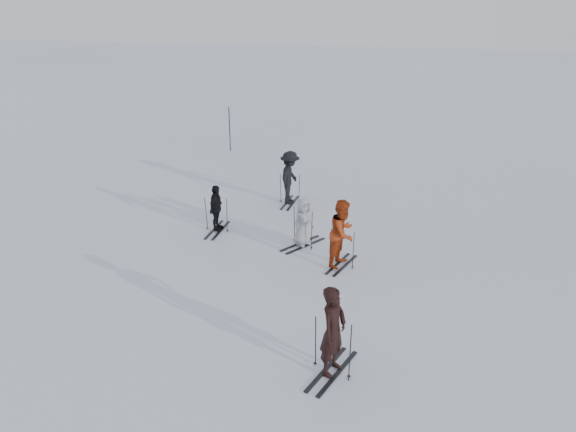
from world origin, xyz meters
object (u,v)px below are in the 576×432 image
(skier_grey, at_px, (303,223))
(skier_uphill_far, at_px, (290,178))
(skier_near_dark, at_px, (333,332))
(piste_marker, at_px, (230,129))
(skier_red, at_px, (343,234))
(skier_uphill_left, at_px, (216,209))

(skier_grey, height_order, skier_uphill_far, skier_uphill_far)
(skier_near_dark, height_order, piste_marker, piste_marker)
(skier_uphill_far, bearing_deg, skier_near_dark, -159.10)
(skier_uphill_far, xyz_separation_m, piste_marker, (-4.18, 6.36, 0.08))
(skier_red, bearing_deg, skier_grey, 70.05)
(skier_near_dark, height_order, skier_uphill_left, skier_near_dark)
(skier_near_dark, relative_size, skier_uphill_left, 1.29)
(skier_near_dark, bearing_deg, skier_uphill_left, 55.87)
(skier_red, height_order, skier_uphill_left, skier_red)
(skier_red, height_order, piste_marker, piste_marker)
(piste_marker, bearing_deg, skier_red, -58.92)
(skier_grey, bearing_deg, skier_uphill_left, 115.47)
(skier_near_dark, distance_m, piste_marker, 17.26)
(skier_uphill_far, height_order, piste_marker, piste_marker)
(skier_uphill_far, distance_m, piste_marker, 7.62)
(skier_red, height_order, skier_grey, skier_red)
(skier_uphill_left, relative_size, skier_uphill_far, 0.79)
(skier_uphill_left, bearing_deg, skier_uphill_far, -29.64)
(skier_grey, bearing_deg, skier_near_dark, -128.67)
(skier_near_dark, xyz_separation_m, skier_uphill_far, (-2.72, 9.46, -0.02))
(skier_uphill_far, bearing_deg, skier_uphill_left, 151.92)
(skier_uphill_far, bearing_deg, skier_grey, -157.88)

